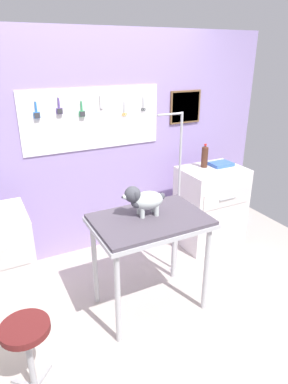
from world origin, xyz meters
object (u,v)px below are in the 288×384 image
soda_bottle (205,156)px  cabinet_right (210,206)px  stool (27,339)px  grooming_arm (177,204)px  grooming_table (150,228)px  dog (143,200)px

soda_bottle → cabinet_right: bearing=-56.8°
cabinet_right → stool: size_ratio=1.65×
grooming_arm → stool: size_ratio=2.93×
grooming_table → cabinet_right: 1.33m
dog → stool: size_ratio=0.66×
cabinet_right → soda_bottle: soda_bottle is taller
dog → cabinet_right: (1.15, 0.58, -0.55)m
cabinet_right → stool: bearing=-154.9°
grooming_table → dog: (-0.03, 0.06, 0.23)m
grooming_arm → cabinet_right: size_ratio=1.77×
cabinet_right → soda_bottle: 0.58m
grooming_table → stool: size_ratio=1.68×
grooming_table → cabinet_right: size_ratio=1.02×
grooming_table → stool: grooming_table is taller
dog → grooming_arm: bearing=28.2°
dog → soda_bottle: bearing=31.5°
grooming_arm → cabinet_right: 0.78m
grooming_table → grooming_arm: grooming_arm is taller
grooming_table → soda_bottle: size_ratio=3.56×
cabinet_right → soda_bottle: (-0.06, 0.09, 0.57)m
grooming_arm → soda_bottle: 0.76m
grooming_table → stool: bearing=-160.5°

